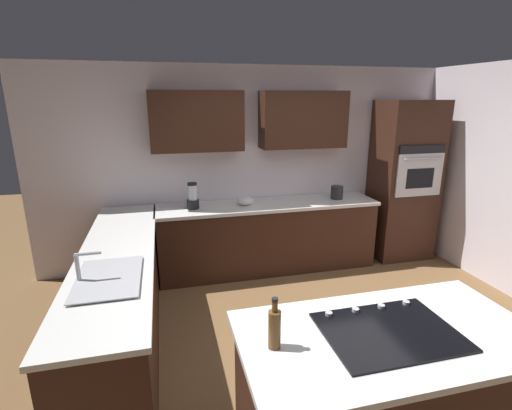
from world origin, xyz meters
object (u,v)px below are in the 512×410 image
(sink_unit, at_px, (107,277))
(kettle, at_px, (337,192))
(oil_bottle, at_px, (274,328))
(wall_oven, at_px, (404,181))
(blender, at_px, (193,198))
(cooktop, at_px, (389,331))
(mixing_bowl, at_px, (245,201))

(sink_unit, height_order, kettle, sink_unit)
(oil_bottle, bearing_deg, sink_unit, -47.18)
(wall_oven, distance_m, sink_unit, 4.07)
(blender, distance_m, kettle, 1.90)
(cooktop, bearing_deg, blender, -72.75)
(mixing_bowl, relative_size, kettle, 1.15)
(wall_oven, bearing_deg, sink_unit, 25.27)
(sink_unit, relative_size, mixing_bowl, 3.50)
(sink_unit, distance_m, oil_bottle, 1.44)
(kettle, bearing_deg, sink_unit, 32.99)
(wall_oven, relative_size, oil_bottle, 7.32)
(cooktop, bearing_deg, oil_bottle, -2.38)
(sink_unit, relative_size, cooktop, 0.92)
(cooktop, distance_m, blender, 2.95)
(kettle, bearing_deg, mixing_bowl, 0.00)
(blender, height_order, mixing_bowl, blender)
(kettle, relative_size, oil_bottle, 0.58)
(sink_unit, bearing_deg, cooktop, 146.84)
(mixing_bowl, height_order, oil_bottle, oil_bottle)
(blender, relative_size, oil_bottle, 1.07)
(wall_oven, height_order, blender, wall_oven)
(wall_oven, distance_m, kettle, 1.01)
(cooktop, distance_m, oil_bottle, 0.69)
(blender, distance_m, oil_bottle, 2.80)
(mixing_bowl, distance_m, oil_bottle, 2.83)
(cooktop, xyz_separation_m, kettle, (-1.02, -2.82, 0.08))
(wall_oven, relative_size, kettle, 12.54)
(cooktop, distance_m, kettle, 3.00)
(sink_unit, xyz_separation_m, cooktop, (-1.65, 1.08, -0.01))
(sink_unit, distance_m, mixing_bowl, 2.25)
(mixing_bowl, bearing_deg, oil_bottle, 80.78)
(sink_unit, xyz_separation_m, blender, (-0.78, -1.74, 0.12))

